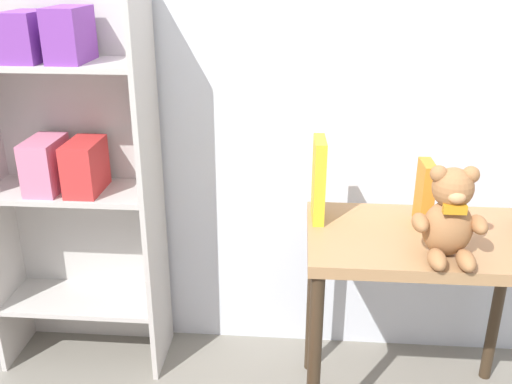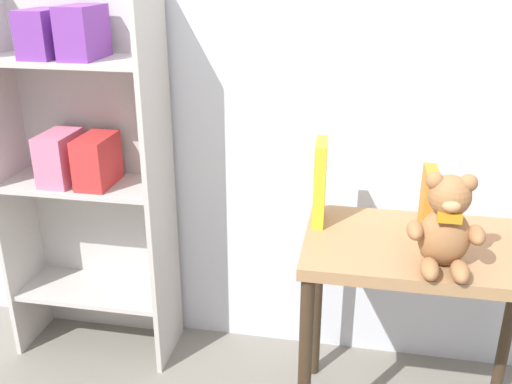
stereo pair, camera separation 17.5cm
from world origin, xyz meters
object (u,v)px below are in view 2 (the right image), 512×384
at_px(bookshelf_side, 85,159).
at_px(teddy_bear, 446,226).
at_px(display_table, 423,274).
at_px(book_standing_orange, 428,201).
at_px(book_standing_yellow, 320,182).

height_order(bookshelf_side, teddy_bear, bookshelf_side).
distance_m(display_table, teddy_bear, 0.26).
height_order(teddy_bear, book_standing_orange, teddy_bear).
height_order(teddy_bear, book_standing_yellow, same).
relative_size(bookshelf_side, teddy_bear, 5.25).
bearing_deg(display_table, bookshelf_side, 168.25).
xyz_separation_m(teddy_bear, book_standing_yellow, (-0.35, 0.22, 0.01)).
xyz_separation_m(display_table, teddy_bear, (0.03, -0.13, 0.22)).
bearing_deg(display_table, book_standing_orange, 90.00).
xyz_separation_m(display_table, book_standing_orange, (0.00, 0.08, 0.21)).
bearing_deg(book_standing_orange, display_table, -91.04).
bearing_deg(book_standing_orange, teddy_bear, -84.09).
distance_m(book_standing_yellow, book_standing_orange, 0.32).
distance_m(display_table, book_standing_orange, 0.22).
relative_size(teddy_bear, book_standing_orange, 1.30).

